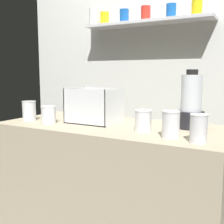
# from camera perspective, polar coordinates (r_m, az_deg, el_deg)

# --- Properties ---
(counter) EXTENTS (1.40, 0.64, 0.90)m
(counter) POSITION_cam_1_polar(r_m,az_deg,el_deg) (1.90, -0.00, -16.07)
(counter) COLOR tan
(counter) RESTS_ON ground_plane
(back_wall_unit) EXTENTS (2.60, 0.24, 2.50)m
(back_wall_unit) POSITION_cam_1_polar(r_m,az_deg,el_deg) (2.43, 8.93, 8.79)
(back_wall_unit) COLOR silver
(back_wall_unit) RESTS_ON ground_plane
(carrot_display_bin) EXTENTS (0.31, 0.24, 0.22)m
(carrot_display_bin) POSITION_cam_1_polar(r_m,az_deg,el_deg) (1.85, -3.68, 0.04)
(carrot_display_bin) COLOR white
(carrot_display_bin) RESTS_ON counter
(blender_pitcher) EXTENTS (0.15, 0.15, 0.34)m
(blender_pitcher) POSITION_cam_1_polar(r_m,az_deg,el_deg) (1.70, 15.53, 1.47)
(blender_pitcher) COLOR black
(blender_pitcher) RESTS_ON counter
(juice_cup_beet_far_left) EXTENTS (0.09, 0.09, 0.13)m
(juice_cup_beet_far_left) POSITION_cam_1_polar(r_m,az_deg,el_deg) (1.98, -16.25, 0.09)
(juice_cup_beet_far_left) COLOR white
(juice_cup_beet_far_left) RESTS_ON counter
(juice_cup_carrot_left) EXTENTS (0.09, 0.09, 0.11)m
(juice_cup_carrot_left) POSITION_cam_1_polar(r_m,az_deg,el_deg) (1.85, -12.60, -0.76)
(juice_cup_carrot_left) COLOR white
(juice_cup_carrot_left) RESTS_ON counter
(juice_cup_mango_middle) EXTENTS (0.09, 0.09, 0.12)m
(juice_cup_mango_middle) POSITION_cam_1_polar(r_m,az_deg,el_deg) (1.56, 6.26, -1.96)
(juice_cup_mango_middle) COLOR white
(juice_cup_mango_middle) RESTS_ON counter
(juice_cup_pomegranate_right) EXTENTS (0.09, 0.09, 0.13)m
(juice_cup_pomegranate_right) POSITION_cam_1_polar(r_m,az_deg,el_deg) (1.43, 11.67, -2.78)
(juice_cup_pomegranate_right) COLOR white
(juice_cup_pomegranate_right) RESTS_ON counter
(juice_cup_pomegranate_far_right) EXTENTS (0.08, 0.08, 0.13)m
(juice_cup_pomegranate_far_right) POSITION_cam_1_polar(r_m,az_deg,el_deg) (1.36, 16.93, -3.42)
(juice_cup_pomegranate_far_right) COLOR white
(juice_cup_pomegranate_far_right) RESTS_ON counter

